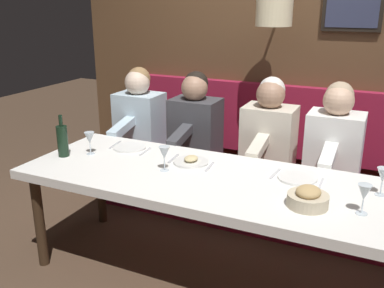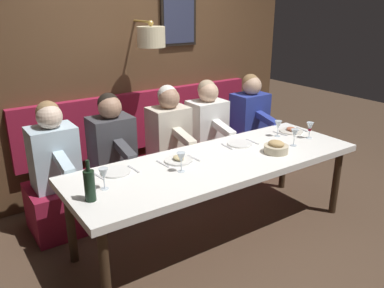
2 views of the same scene
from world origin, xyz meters
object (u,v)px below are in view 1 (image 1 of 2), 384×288
Objects in this scene: wine_glass_4 at (364,193)px; dining_table at (224,188)px; diner_far at (195,122)px; diner_near at (335,139)px; bread_bowl at (308,198)px; wine_bottle at (63,140)px; diner_farthest at (139,115)px; wine_glass_1 at (164,154)px; wine_glass_3 at (90,139)px; wine_glass_0 at (383,176)px; diner_middle at (269,131)px.

dining_table is at bearing 81.22° from wine_glass_4.
diner_far reaches higher than wine_glass_4.
diner_near is 3.60× the size of bread_bowl.
diner_near is 1.97m from wine_bottle.
wine_bottle is at bearing 94.30° from dining_table.
wine_glass_4 is 0.28m from bread_bowl.
dining_table is 3.34× the size of diner_far.
diner_farthest reaches higher than dining_table.
wine_glass_1 is 1.21m from wine_glass_4.
diner_farthest is 4.82× the size of wine_glass_4.
diner_farthest reaches higher than wine_glass_3.
diner_near is 1.69m from diner_farthest.
diner_far reaches higher than bread_bowl.
diner_farthest reaches higher than wine_glass_4.
diner_near reaches higher than wine_glass_0.
dining_table is at bearing 177.70° from diner_middle.
bread_bowl is (-1.04, -1.14, -0.03)m from diner_far.
wine_glass_0 is at bearing -79.72° from dining_table.
wine_glass_0 is at bearing -15.15° from wine_glass_4.
wine_bottle is (-0.97, 1.71, 0.04)m from diner_near.
diner_farthest is 0.87m from wine_glass_3.
wine_glass_1 is (-0.91, -0.20, 0.04)m from diner_far.
wine_glass_1 is at bearing -167.60° from diner_far.
wine_bottle is (-0.06, 0.78, -0.00)m from wine_glass_1.
diner_near is 1.04m from wine_glass_4.
dining_table is 16.13× the size of wine_glass_4.
diner_farthest is at bearing 90.00° from diner_far.
diner_middle is at bearing -25.64° from wine_glass_1.
diner_farthest is 4.82× the size of wine_glass_0.
dining_table is 0.92m from wine_glass_0.
dining_table is 16.13× the size of wine_glass_0.
wine_bottle is at bearing 128.56° from diner_middle.
diner_farthest is 2.21m from wine_glass_4.
wine_glass_0 reaches higher than bread_bowl.
diner_farthest is (0.88, 1.15, 0.14)m from dining_table.
diner_farthest is at bearing 90.00° from diner_near.
diner_farthest is 1.98m from bread_bowl.
wine_glass_1 and wine_glass_3 have the same top height.
wine_bottle is at bearing 87.73° from bread_bowl.
wine_glass_3 is at bearing 83.43° from bread_bowl.
wine_glass_0 and wine_glass_4 have the same top height.
diner_far is 0.55m from diner_farthest.
diner_middle is 2.64× the size of wine_bottle.
diner_farthest is at bearing 70.52° from wine_glass_0.
wine_bottle reaches higher than wine_glass_0.
wine_glass_4 is at bearing -142.50° from diner_middle.
wine_glass_0 is 0.55× the size of wine_bottle.
diner_farthest is 0.97m from wine_bottle.
wine_glass_3 is 0.75× the size of bread_bowl.
diner_far is 4.82× the size of wine_glass_4.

